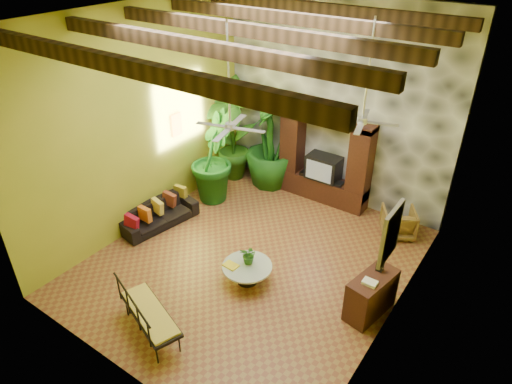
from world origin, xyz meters
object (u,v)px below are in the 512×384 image
Objects in this scene: ceiling_fan_back at (364,110)px; tall_plant_c at (271,145)px; entertainment_center at (324,166)px; tall_plant_a at (231,131)px; ceiling_fan_front at (230,116)px; coffee_table at (247,271)px; wicker_armchair at (398,222)px; sofa at (158,214)px; iron_bench at (146,313)px; side_console at (371,295)px; tall_plant_b at (212,157)px.

ceiling_fan_back reaches higher than tall_plant_c.
ceiling_fan_back is (1.60, -1.94, 2.44)m from entertainment_center.
tall_plant_a reaches higher than tall_plant_c.
ceiling_fan_front is 3.19m from coffee_table.
wicker_armchair is at bearing -0.27° from tall_plant_a.
sofa is at bearing -128.69° from entertainment_center.
sofa is at bearing 152.41° from iron_bench.
ceiling_fan_back is (1.80, 1.60, 0.00)m from ceiling_fan_front.
wicker_armchair is (0.60, 1.50, -3.07)m from ceiling_fan_back.
entertainment_center is at bearing 4.92° from tall_plant_c.
tall_plant_a is 1.74× the size of iron_bench.
tall_plant_a is 6.04m from side_console.
ceiling_fan_back reaches higher than tall_plant_b.
tall_plant_a is at bearing -165.78° from tall_plant_c.
entertainment_center is 2.85m from tall_plant_b.
iron_bench is (-0.30, -5.87, -0.43)m from entertainment_center.
tall_plant_a is (-4.25, 1.52, -1.99)m from ceiling_fan_back.
coffee_table is at bearing 29.24° from wicker_armchair.
iron_bench is (-2.50, -5.44, 0.20)m from wicker_armchair.
tall_plant_c is (0.83, 1.43, 0.03)m from tall_plant_b.
tall_plant_c is at bearing 60.07° from tall_plant_b.
tall_plant_a reaches higher than side_console.
entertainment_center is 2.72m from tall_plant_a.
tall_plant_a is at bearing 128.09° from ceiling_fan_front.
iron_bench is at bearing -105.40° from coffee_table.
tall_plant_a is at bearing -171.14° from entertainment_center.
entertainment_center is 5.90m from iron_bench.
ceiling_fan_front is at bearing -160.69° from side_console.
wicker_armchair is at bearing 52.27° from ceiling_fan_front.
entertainment_center is at bearing -41.91° from wicker_armchair.
iron_bench is (2.35, -5.46, -0.88)m from tall_plant_a.
ceiling_fan_back reaches higher than wicker_armchair.
tall_plant_c is at bearing 122.15° from iron_bench.
ceiling_fan_front is 1.85× the size of coffee_table.
entertainment_center is at bearing 107.00° from iron_bench.
ceiling_fan_front reaches higher than coffee_table.
coffee_table is (-1.31, -1.80, -3.15)m from ceiling_fan_back.
sofa is 0.67× the size of tall_plant_a.
tall_plant_b is 1.65m from tall_plant_c.
wicker_armchair is 5.99m from iron_bench.
iron_bench is (-0.59, -2.13, 0.28)m from coffee_table.
iron_bench is at bearing -115.76° from ceiling_fan_back.
ceiling_fan_back is 1.15× the size of iron_bench.
sofa is 5.30m from side_console.
ceiling_fan_front reaches higher than wicker_armchair.
sofa is at bearing -166.88° from side_console.
tall_plant_b reaches higher than entertainment_center.
ceiling_fan_front is at bearing 107.47° from iron_bench.
coffee_table is at bearing -85.61° from entertainment_center.
ceiling_fan_front is 2.51× the size of wicker_armchair.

